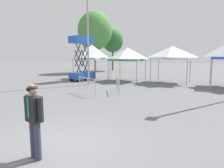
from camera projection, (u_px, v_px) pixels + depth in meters
ground_plane at (63, 145)px, 5.46m from camera, size 140.00×140.00×0.00m
canopy_tent_behind_left at (92, 52)px, 21.45m from camera, size 3.25×3.25×3.67m
canopy_tent_right_of_center at (128, 54)px, 19.40m from camera, size 3.02×3.02×3.26m
canopy_tent_left_of_center at (172, 53)px, 17.88m from camera, size 3.19×3.19×3.32m
scissor_lift at (82, 68)px, 19.67m from camera, size 1.89×2.56×4.33m
person_foreground at (34, 117)px, 4.59m from camera, size 0.64×0.33×1.78m
light_pole_near_lift at (88, 25)px, 16.37m from camera, size 0.36×0.36×8.79m
tree_behind_tents_center at (113, 41)px, 33.21m from camera, size 3.49×3.49×6.93m
tree_behind_tents_left at (95, 31)px, 28.95m from camera, size 5.03×5.03×8.90m
crowd_barrier_by_lift at (118, 81)px, 13.29m from camera, size 1.09×1.84×1.08m
crowd_barrier_near_person at (87, 83)px, 12.60m from camera, size 1.89×1.01×1.08m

